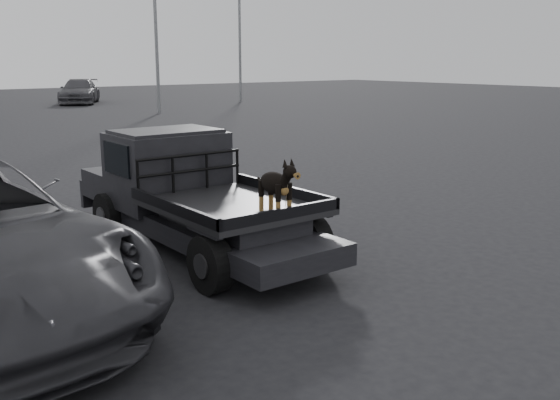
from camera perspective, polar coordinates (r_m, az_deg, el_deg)
ground at (r=8.80m, az=2.36°, el=-6.61°), size 120.00×120.00×0.00m
flatbed_ute at (r=9.77m, az=-7.48°, el=-1.92°), size 2.00×5.40×0.92m
ute_cab at (r=10.40m, az=-10.29°, el=3.94°), size 1.72×1.30×0.88m
headache_rack at (r=9.78m, az=-8.20°, el=2.49°), size 1.80×0.08×0.55m
dog at (r=8.08m, az=-0.44°, el=1.15°), size 0.32×0.60×0.74m
distant_car_b at (r=44.59m, az=-17.86°, el=9.43°), size 4.56×5.95×1.61m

